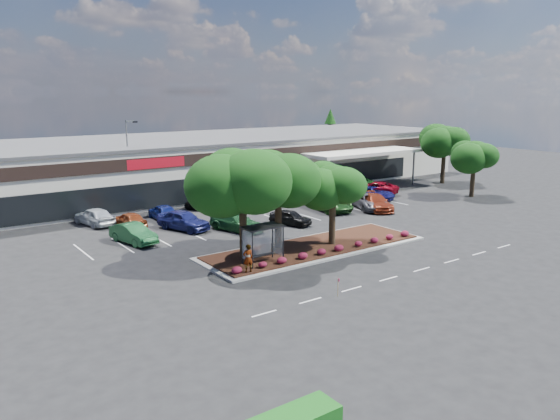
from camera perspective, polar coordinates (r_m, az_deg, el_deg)
ground at (r=40.08m, az=9.45°, el=-4.88°), size 160.00×160.00×0.00m
retail_store at (r=67.21m, az=-11.34°, el=4.72°), size 80.40×25.20×6.25m
landscape_island at (r=41.58m, az=3.59°, el=-3.93°), size 18.00×6.00×0.26m
lane_markings at (r=47.62m, az=0.44°, el=-1.96°), size 33.12×20.06×0.01m
shrub_row at (r=39.94m, az=5.51°, el=-4.07°), size 17.00×0.80×0.50m
bus_shelter at (r=37.03m, az=-1.95°, el=-2.44°), size 2.75×1.55×2.59m
island_tree_west at (r=37.60m, az=-3.91°, el=0.73°), size 7.20×7.20×7.89m
island_tree_mid at (r=40.13m, az=-0.19°, el=1.08°), size 6.60×6.60×7.32m
island_tree_east at (r=41.50m, az=5.52°, el=0.82°), size 5.80×5.80×6.50m
tree_east_near at (r=65.40m, az=19.56°, el=4.13°), size 5.60×5.60×6.51m
tree_east_far at (r=74.03m, az=16.76°, el=5.62°), size 6.40×6.40×7.62m
conifer_north_east at (r=94.01m, az=5.24°, el=7.81°), size 3.96×3.96×9.00m
person_waiting at (r=35.33m, az=-3.36°, el=-5.05°), size 0.73×0.53×1.87m
light_pole at (r=58.28m, az=-15.46°, el=4.15°), size 1.39×0.86×8.92m
survey_stake at (r=32.19m, az=6.09°, el=-7.80°), size 0.07×0.14×1.09m
car_0 at (r=44.53m, az=-15.07°, el=-2.38°), size 2.58×4.90×1.54m
car_1 at (r=47.79m, az=-10.06°, el=-1.05°), size 3.60×5.42×1.71m
car_2 at (r=46.92m, az=-4.59°, el=-1.28°), size 3.47×5.55×1.50m
car_3 at (r=48.84m, az=1.10°, el=-0.79°), size 2.88×4.27×1.35m
car_5 at (r=54.96m, az=5.21°, el=0.78°), size 3.61×6.21×1.63m
car_6 at (r=56.17m, az=9.35°, el=0.88°), size 4.61×6.15×1.55m
car_7 at (r=55.85m, az=9.94°, el=0.80°), size 4.07×5.86×1.58m
car_8 at (r=61.57m, az=9.79°, el=1.76°), size 3.17×5.17×1.34m
car_9 at (r=51.48m, az=-18.82°, el=-0.62°), size 2.83×5.02×1.61m
car_10 at (r=49.53m, az=-15.42°, el=-1.00°), size 2.01×4.31×1.43m
car_11 at (r=51.91m, az=-12.12°, el=-0.20°), size 2.01×4.47×1.49m
car_12 at (r=55.42m, az=-8.03°, el=0.68°), size 3.17×4.39×1.39m
car_13 at (r=58.90m, az=-3.05°, el=1.58°), size 2.98×5.80×1.61m
car_14 at (r=61.53m, az=2.15°, el=2.02°), size 4.18×5.70×1.54m
car_15 at (r=63.14m, az=6.53°, el=2.15°), size 3.55×5.27×1.42m
car_16 at (r=68.04m, az=7.74°, el=2.89°), size 3.00×5.65×1.51m
car_17 at (r=64.50m, az=9.90°, el=2.29°), size 4.23×5.83×1.47m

